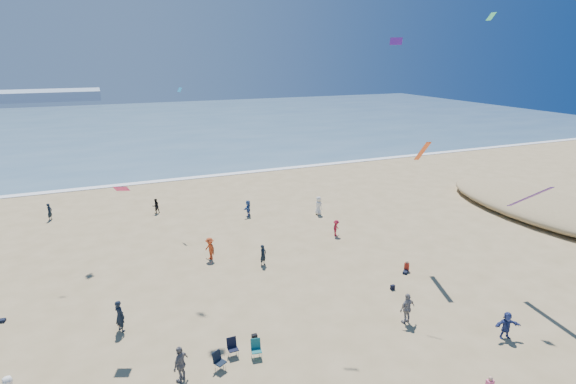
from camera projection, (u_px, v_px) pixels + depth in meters
name	position (u px, v px, depth m)	size (l,w,h in m)	color
ocean	(130.00, 126.00, 100.69)	(220.00, 100.00, 0.06)	#476B84
surf_line	(160.00, 181.00, 56.59)	(220.00, 1.20, 0.08)	white
standing_flyers	(276.00, 280.00, 30.08)	(26.29, 40.95, 1.94)	slate
seated_group	(302.00, 364.00, 22.55)	(27.80, 25.00, 0.84)	white
chair_cluster	(237.00, 353.00, 23.25)	(2.75, 1.52, 1.00)	black
black_backpack	(254.00, 337.00, 25.05)	(0.30, 0.22, 0.38)	black
navy_bag	(393.00, 287.00, 30.48)	(0.28, 0.18, 0.34)	black
kites_aloft	(372.00, 73.00, 27.37)	(42.60, 37.80, 29.15)	gold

